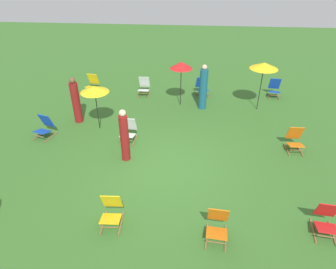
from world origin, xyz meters
name	(u,v)px	position (x,y,z in m)	size (l,w,h in m)	color
ground_plane	(165,169)	(0.00, 0.00, 0.00)	(40.00, 40.00, 0.00)	#386B28
deckchair_1	(129,131)	(-1.42, 1.55, 0.37)	(0.53, 0.79, 0.83)	olive
deckchair_2	(111,211)	(-1.11, -2.23, 0.37)	(0.51, 0.78, 0.83)	olive
deckchair_3	(144,87)	(-1.45, 5.44, 0.37)	(0.48, 0.76, 0.83)	olive
deckchair_4	(274,89)	(4.47, 5.73, 0.37)	(0.54, 0.80, 0.83)	olive
deckchair_5	(295,140)	(4.23, 1.41, 0.37)	(0.49, 0.77, 0.83)	olive
deckchair_6	(93,84)	(-3.92, 5.61, 0.37)	(0.57, 0.82, 0.83)	olive
deckchair_7	(326,220)	(4.03, -2.10, 0.37)	(0.57, 0.81, 0.83)	olive
deckchair_8	(202,87)	(1.19, 5.65, 0.37)	(0.67, 0.86, 0.83)	olive
deckchair_9	(45,127)	(-4.46, 1.55, 0.37)	(0.68, 0.87, 0.83)	olive
deckchair_10	(217,225)	(1.45, -2.46, 0.37)	(0.54, 0.80, 0.83)	olive
umbrella_0	(181,65)	(0.27, 4.51, 1.76)	(0.92, 0.92, 1.91)	black
umbrella_1	(264,66)	(3.51, 4.35, 1.89)	(1.11, 1.11, 2.02)	black
umbrella_2	(94,89)	(-2.69, 2.25, 1.58)	(1.02, 1.02, 1.70)	black
person_0	(124,136)	(-1.29, 0.41, 0.85)	(0.35, 0.35, 1.78)	maroon
person_1	(76,101)	(-3.63, 2.70, 0.87)	(0.44, 0.44, 1.82)	maroon
person_2	(203,88)	(1.20, 4.27, 0.89)	(0.45, 0.45, 1.90)	#195972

